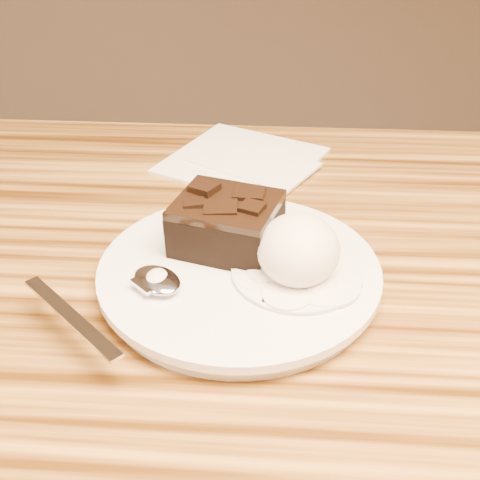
# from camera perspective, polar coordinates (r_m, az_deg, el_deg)

# --- Properties ---
(plate) EXTENTS (0.24, 0.24, 0.02)m
(plate) POSITION_cam_1_polar(r_m,az_deg,el_deg) (0.53, -0.07, -3.30)
(plate) COLOR silver
(plate) RESTS_ON dining_table
(brownie) EXTENTS (0.10, 0.10, 0.04)m
(brownie) POSITION_cam_1_polar(r_m,az_deg,el_deg) (0.54, -1.24, 1.25)
(brownie) COLOR black
(brownie) RESTS_ON plate
(ice_cream_scoop) EXTENTS (0.07, 0.07, 0.06)m
(ice_cream_scoop) POSITION_cam_1_polar(r_m,az_deg,el_deg) (0.50, 5.44, -0.91)
(ice_cream_scoop) COLOR white
(ice_cream_scoop) RESTS_ON plate
(melt_puddle) EXTENTS (0.11, 0.11, 0.00)m
(melt_puddle) POSITION_cam_1_polar(r_m,az_deg,el_deg) (0.52, 5.31, -3.04)
(melt_puddle) COLOR white
(melt_puddle) RESTS_ON plate
(spoon) EXTENTS (0.16, 0.15, 0.01)m
(spoon) POSITION_cam_1_polar(r_m,az_deg,el_deg) (0.50, -7.70, -3.86)
(spoon) COLOR silver
(spoon) RESTS_ON plate
(napkin) EXTENTS (0.22, 0.22, 0.01)m
(napkin) POSITION_cam_1_polar(r_m,az_deg,el_deg) (0.75, 0.21, 7.55)
(napkin) COLOR white
(napkin) RESTS_ON dining_table
(crumb_a) EXTENTS (0.01, 0.01, 0.00)m
(crumb_a) POSITION_cam_1_polar(r_m,az_deg,el_deg) (0.48, 2.36, -5.78)
(crumb_a) COLOR black
(crumb_a) RESTS_ON plate
(crumb_b) EXTENTS (0.01, 0.01, 0.00)m
(crumb_b) POSITION_cam_1_polar(r_m,az_deg,el_deg) (0.50, 4.21, -4.53)
(crumb_b) COLOR black
(crumb_b) RESTS_ON plate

